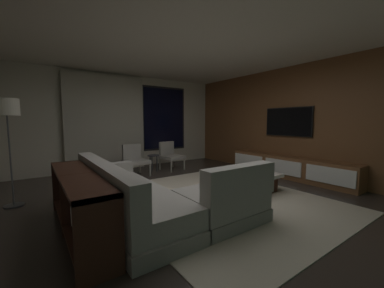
% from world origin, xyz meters
% --- Properties ---
extents(floor, '(9.20, 9.20, 0.00)m').
position_xyz_m(floor, '(0.00, 0.00, 0.00)').
color(floor, '#332B26').
extents(back_wall_with_window, '(6.60, 0.30, 2.70)m').
position_xyz_m(back_wall_with_window, '(-0.06, 3.62, 1.34)').
color(back_wall_with_window, beige).
rests_on(back_wall_with_window, floor).
extents(media_wall, '(0.12, 7.80, 2.70)m').
position_xyz_m(media_wall, '(3.06, 0.00, 1.35)').
color(media_wall, brown).
rests_on(media_wall, floor).
extents(ceiling, '(8.20, 8.20, 0.00)m').
position_xyz_m(ceiling, '(0.00, 0.00, 2.70)').
color(ceiling, beige).
extents(area_rug, '(3.20, 3.80, 0.01)m').
position_xyz_m(area_rug, '(0.35, -0.10, 0.01)').
color(area_rug, beige).
rests_on(area_rug, floor).
extents(sectional_couch, '(1.98, 2.50, 0.82)m').
position_xyz_m(sectional_couch, '(-0.93, -0.19, 0.29)').
color(sectional_couch, gray).
rests_on(sectional_couch, floor).
extents(coffee_table, '(1.16, 1.16, 0.36)m').
position_xyz_m(coffee_table, '(1.06, 0.04, 0.19)').
color(coffee_table, '#371C12').
rests_on(coffee_table, floor).
extents(book_stack_on_coffee_table, '(0.28, 0.22, 0.10)m').
position_xyz_m(book_stack_on_coffee_table, '(0.99, -0.03, 0.41)').
color(book_stack_on_coffee_table, '#3D62B1').
rests_on(book_stack_on_coffee_table, coffee_table).
extents(accent_chair_near_window, '(0.63, 0.65, 0.78)m').
position_xyz_m(accent_chair_near_window, '(0.94, 2.60, 0.43)').
color(accent_chair_near_window, '#B2ADA0').
rests_on(accent_chair_near_window, floor).
extents(accent_chair_by_curtain, '(0.60, 0.62, 0.78)m').
position_xyz_m(accent_chair_by_curtain, '(-0.16, 2.47, 0.43)').
color(accent_chair_by_curtain, '#B2ADA0').
rests_on(accent_chair_by_curtain, floor).
extents(side_stool, '(0.32, 0.32, 0.46)m').
position_xyz_m(side_stool, '(0.40, 2.56, 0.37)').
color(side_stool, '#333338').
rests_on(side_stool, floor).
extents(media_console, '(0.46, 3.10, 0.52)m').
position_xyz_m(media_console, '(2.77, 0.05, 0.25)').
color(media_console, brown).
rests_on(media_console, floor).
extents(mounted_tv, '(0.05, 1.22, 0.70)m').
position_xyz_m(mounted_tv, '(2.95, 0.25, 1.35)').
color(mounted_tv, black).
extents(console_table_behind_couch, '(0.40, 2.10, 0.74)m').
position_xyz_m(console_table_behind_couch, '(-1.84, -0.06, 0.41)').
color(console_table_behind_couch, '#371C12').
rests_on(console_table_behind_couch, floor).
extents(standing_lamp, '(0.34, 0.34, 1.71)m').
position_xyz_m(standing_lamp, '(-2.55, 1.55, 1.47)').
color(standing_lamp, '#333335').
rests_on(standing_lamp, floor).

